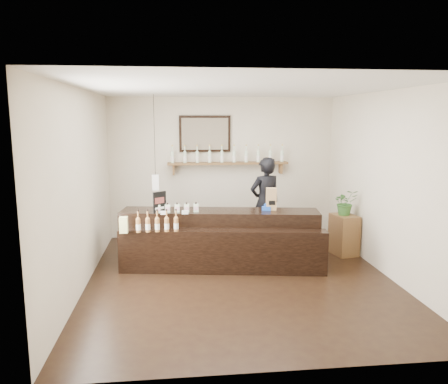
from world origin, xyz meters
TOP-DOWN VIEW (x-y plane):
  - ground at (0.00, 0.00)m, footprint 5.00×5.00m
  - room_shell at (0.00, 0.00)m, footprint 5.00×5.00m
  - back_wall_decor at (-0.16, 2.37)m, footprint 2.66×0.96m
  - counter at (-0.24, 0.58)m, footprint 3.27×1.32m
  - promo_sign at (-1.20, 0.64)m, footprint 0.20×0.16m
  - paper_bag at (0.61, 0.65)m, footprint 0.18×0.15m
  - tape_dispenser at (0.52, 0.62)m, footprint 0.15×0.08m
  - side_cabinet at (2.00, 0.96)m, footprint 0.44×0.55m
  - potted_plant at (2.00, 0.96)m, footprint 0.42×0.37m
  - shopkeeper at (0.70, 1.55)m, footprint 0.81×0.66m

SIDE VIEW (x-z plane):
  - ground at x=0.00m, z-range 0.00..0.00m
  - side_cabinet at x=2.00m, z-range 0.00..0.71m
  - counter at x=-0.24m, z-range -0.10..0.95m
  - potted_plant at x=2.00m, z-range 0.71..1.16m
  - tape_dispenser at x=0.52m, z-range 0.89..1.01m
  - shopkeeper at x=0.70m, z-range 0.00..1.91m
  - promo_sign at x=-1.20m, z-range 0.90..1.24m
  - paper_bag at x=0.61m, z-range 0.90..1.26m
  - room_shell at x=0.00m, z-range -0.80..4.20m
  - back_wall_decor at x=-0.16m, z-range 0.91..2.60m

